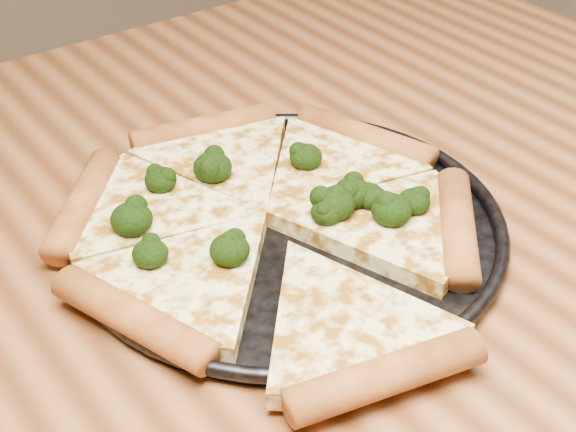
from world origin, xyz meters
TOP-DOWN VIEW (x-y plane):
  - dining_table at (0.00, 0.00)m, footprint 1.20×0.90m
  - pizza_pan at (0.07, 0.02)m, footprint 0.34×0.34m
  - pizza at (0.05, 0.02)m, footprint 0.35×0.38m
  - broccoli_florets at (0.06, 0.02)m, footprint 0.22×0.17m

SIDE VIEW (x-z plane):
  - dining_table at x=0.00m, z-range 0.28..1.03m
  - pizza_pan at x=0.07m, z-range 0.75..0.77m
  - pizza at x=0.05m, z-range 0.75..0.78m
  - broccoli_florets at x=0.06m, z-range 0.77..0.79m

